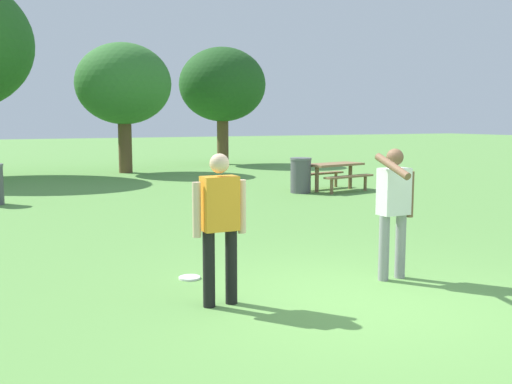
% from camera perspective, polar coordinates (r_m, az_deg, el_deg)
% --- Properties ---
extents(ground_plane, '(120.00, 120.00, 0.00)m').
position_cam_1_polar(ground_plane, '(6.50, 11.43, -10.87)').
color(ground_plane, '#609947').
extents(person_thrower, '(0.61, 0.67, 1.64)m').
position_cam_1_polar(person_thrower, '(7.37, 13.43, -1.11)').
color(person_thrower, gray).
rests_on(person_thrower, ground).
extents(person_catcher, '(0.61, 0.22, 1.64)m').
position_cam_1_polar(person_catcher, '(6.18, -3.58, -2.67)').
color(person_catcher, black).
rests_on(person_catcher, ground).
extents(frisbee, '(0.27, 0.27, 0.03)m').
position_cam_1_polar(frisbee, '(7.44, -6.55, -8.36)').
color(frisbee, white).
rests_on(frisbee, ground).
extents(picnic_table_near, '(1.95, 1.73, 0.77)m').
position_cam_1_polar(picnic_table_near, '(16.54, 7.68, 2.09)').
color(picnic_table_near, olive).
rests_on(picnic_table_near, ground).
extents(trash_can_beside_table, '(0.59, 0.59, 0.96)m').
position_cam_1_polar(trash_can_beside_table, '(15.93, 4.41, 1.65)').
color(trash_can_beside_table, '#515156').
rests_on(trash_can_beside_table, ground).
extents(tree_far_right, '(3.54, 3.54, 4.83)m').
position_cam_1_polar(tree_far_right, '(22.47, -12.89, 10.25)').
color(tree_far_right, brown).
rests_on(tree_far_right, ground).
extents(tree_slender_mid, '(3.84, 3.84, 5.18)m').
position_cam_1_polar(tree_slender_mid, '(26.23, -3.32, 10.43)').
color(tree_slender_mid, brown).
rests_on(tree_slender_mid, ground).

